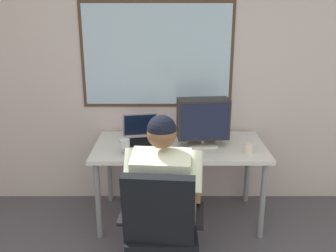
{
  "coord_description": "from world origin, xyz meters",
  "views": [
    {
      "loc": [
        0.11,
        -0.77,
        1.88
      ],
      "look_at": [
        0.11,
        1.88,
        1.04
      ],
      "focal_mm": 39.8,
      "sensor_mm": 36.0,
      "label": 1
    }
  ],
  "objects_px": {
    "desk": "(179,152)",
    "crt_monitor": "(203,119)",
    "laptop": "(141,134)",
    "wine_glass": "(124,144)",
    "person_seated": "(164,192)",
    "office_chair": "(160,224)",
    "coffee_mug": "(248,148)"
  },
  "relations": [
    {
      "from": "crt_monitor",
      "to": "desk",
      "type": "bearing_deg",
      "value": 178.8
    },
    {
      "from": "crt_monitor",
      "to": "wine_glass",
      "type": "xyz_separation_m",
      "value": [
        -0.66,
        -0.2,
        -0.15
      ]
    },
    {
      "from": "desk",
      "to": "wine_glass",
      "type": "bearing_deg",
      "value": -155.69
    },
    {
      "from": "laptop",
      "to": "wine_glass",
      "type": "height_order",
      "value": "laptop"
    },
    {
      "from": "desk",
      "to": "coffee_mug",
      "type": "relative_size",
      "value": 16.19
    },
    {
      "from": "person_seated",
      "to": "wine_glass",
      "type": "relative_size",
      "value": 9.9
    },
    {
      "from": "office_chair",
      "to": "desk",
      "type": "bearing_deg",
      "value": 81.21
    },
    {
      "from": "crt_monitor",
      "to": "wine_glass",
      "type": "relative_size",
      "value": 3.65
    },
    {
      "from": "person_seated",
      "to": "crt_monitor",
      "type": "distance_m",
      "value": 0.86
    },
    {
      "from": "person_seated",
      "to": "crt_monitor",
      "type": "relative_size",
      "value": 2.71
    },
    {
      "from": "crt_monitor",
      "to": "laptop",
      "type": "bearing_deg",
      "value": 168.8
    },
    {
      "from": "office_chair",
      "to": "wine_glass",
      "type": "xyz_separation_m",
      "value": [
        -0.31,
        0.77,
        0.27
      ]
    },
    {
      "from": "wine_glass",
      "to": "crt_monitor",
      "type": "bearing_deg",
      "value": 17.17
    },
    {
      "from": "person_seated",
      "to": "coffee_mug",
      "type": "relative_size",
      "value": 13.39
    },
    {
      "from": "laptop",
      "to": "wine_glass",
      "type": "bearing_deg",
      "value": -110.3
    },
    {
      "from": "desk",
      "to": "wine_glass",
      "type": "distance_m",
      "value": 0.53
    },
    {
      "from": "desk",
      "to": "office_chair",
      "type": "distance_m",
      "value": 1.0
    },
    {
      "from": "crt_monitor",
      "to": "coffee_mug",
      "type": "xyz_separation_m",
      "value": [
        0.36,
        -0.19,
        -0.19
      ]
    },
    {
      "from": "person_seated",
      "to": "crt_monitor",
      "type": "xyz_separation_m",
      "value": [
        0.33,
        0.73,
        0.31
      ]
    },
    {
      "from": "crt_monitor",
      "to": "wine_glass",
      "type": "height_order",
      "value": "crt_monitor"
    },
    {
      "from": "office_chair",
      "to": "crt_monitor",
      "type": "bearing_deg",
      "value": 70.19
    },
    {
      "from": "coffee_mug",
      "to": "desk",
      "type": "bearing_deg",
      "value": 160.57
    },
    {
      "from": "desk",
      "to": "crt_monitor",
      "type": "bearing_deg",
      "value": -1.2
    },
    {
      "from": "office_chair",
      "to": "coffee_mug",
      "type": "height_order",
      "value": "office_chair"
    },
    {
      "from": "desk",
      "to": "wine_glass",
      "type": "xyz_separation_m",
      "value": [
        -0.46,
        -0.21,
        0.15
      ]
    },
    {
      "from": "crt_monitor",
      "to": "laptop",
      "type": "relative_size",
      "value": 1.17
    },
    {
      "from": "desk",
      "to": "laptop",
      "type": "xyz_separation_m",
      "value": [
        -0.35,
        0.1,
        0.13
      ]
    },
    {
      "from": "office_chair",
      "to": "person_seated",
      "type": "bearing_deg",
      "value": 85.42
    },
    {
      "from": "desk",
      "to": "person_seated",
      "type": "distance_m",
      "value": 0.75
    },
    {
      "from": "person_seated",
      "to": "crt_monitor",
      "type": "height_order",
      "value": "person_seated"
    },
    {
      "from": "desk",
      "to": "laptop",
      "type": "distance_m",
      "value": 0.39
    },
    {
      "from": "office_chair",
      "to": "laptop",
      "type": "relative_size",
      "value": 2.42
    }
  ]
}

